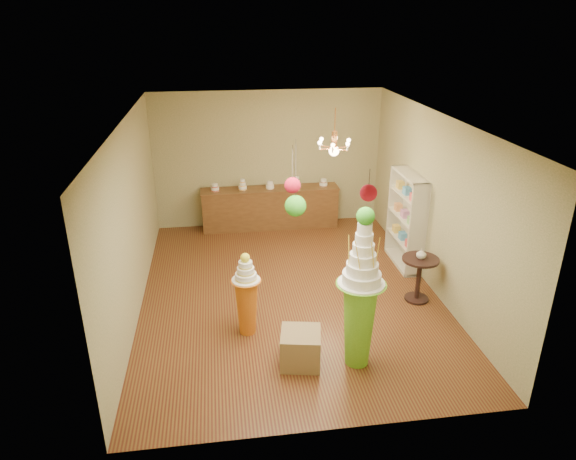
{
  "coord_description": "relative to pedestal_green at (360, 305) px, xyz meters",
  "views": [
    {
      "loc": [
        -1.12,
        -7.73,
        4.48
      ],
      "look_at": [
        -0.02,
        0.0,
        1.17
      ],
      "focal_mm": 32.0,
      "sensor_mm": 36.0,
      "label": 1
    }
  ],
  "objects": [
    {
      "name": "chandelier",
      "position": [
        0.27,
        2.95,
        1.38
      ],
      "size": [
        0.76,
        0.76,
        0.85
      ],
      "rotation": [
        0.0,
        0.0,
        0.21
      ],
      "color": "#E79151",
      "rests_on": "ceiling"
    },
    {
      "name": "wall_back",
      "position": [
        -0.65,
        5.31,
        0.58
      ],
      "size": [
        5.0,
        0.04,
        3.0
      ],
      "primitive_type": "cube",
      "color": "tan",
      "rests_on": "ground"
    },
    {
      "name": "pom_green_mid",
      "position": [
        -0.76,
        0.73,
        1.17
      ],
      "size": [
        0.29,
        0.29,
        1.06
      ],
      "color": "#433830",
      "rests_on": "ceiling"
    },
    {
      "name": "pedestal_green",
      "position": [
        0.0,
        0.0,
        0.0
      ],
      "size": [
        0.69,
        0.69,
        2.3
      ],
      "rotation": [
        0.0,
        0.0,
        0.12
      ],
      "color": "#6BBD2A",
      "rests_on": "floor"
    },
    {
      "name": "round_table",
      "position": [
        1.45,
        1.5,
        -0.42
      ],
      "size": [
        0.73,
        0.73,
        0.78
      ],
      "rotation": [
        0.0,
        0.0,
        -0.24
      ],
      "color": "black",
      "rests_on": "floor"
    },
    {
      "name": "pom_red_right",
      "position": [
        -0.21,
        -0.72,
        1.82
      ],
      "size": [
        0.18,
        0.18,
        0.35
      ],
      "color": "#433830",
      "rests_on": "ceiling"
    },
    {
      "name": "sideboard",
      "position": [
        -0.65,
        5.03,
        -0.44
      ],
      "size": [
        3.04,
        0.54,
        1.16
      ],
      "color": "brown",
      "rests_on": "floor"
    },
    {
      "name": "pedestal_orange",
      "position": [
        -1.45,
        0.95,
        -0.36
      ],
      "size": [
        0.47,
        0.47,
        1.32
      ],
      "rotation": [
        0.0,
        0.0,
        0.15
      ],
      "color": "#C86317",
      "rests_on": "floor"
    },
    {
      "name": "wall_right",
      "position": [
        1.85,
        2.06,
        0.58
      ],
      "size": [
        0.04,
        6.5,
        3.0
      ],
      "primitive_type": "cube",
      "color": "tan",
      "rests_on": "ground"
    },
    {
      "name": "burlap_riser",
      "position": [
        -0.77,
        0.09,
        -0.67
      ],
      "size": [
        0.63,
        0.63,
        0.49
      ],
      "primitive_type": "cube",
      "rotation": [
        0.0,
        0.0,
        -0.19
      ],
      "color": "#90754E",
      "rests_on": "floor"
    },
    {
      "name": "wall_left",
      "position": [
        -3.15,
        2.06,
        0.58
      ],
      "size": [
        0.04,
        6.5,
        3.0
      ],
      "primitive_type": "cube",
      "color": "tan",
      "rests_on": "ground"
    },
    {
      "name": "ceiling",
      "position": [
        -0.65,
        2.06,
        2.08
      ],
      "size": [
        6.5,
        6.5,
        0.0
      ],
      "primitive_type": "plane",
      "rotation": [
        3.14,
        0.0,
        0.0
      ],
      "color": "white",
      "rests_on": "ground"
    },
    {
      "name": "wall_front",
      "position": [
        -0.65,
        -1.19,
        0.58
      ],
      "size": [
        5.0,
        0.04,
        3.0
      ],
      "primitive_type": "cube",
      "color": "tan",
      "rests_on": "ground"
    },
    {
      "name": "vase",
      "position": [
        1.45,
        1.5,
        -0.06
      ],
      "size": [
        0.2,
        0.2,
        0.17
      ],
      "primitive_type": "imported",
      "rotation": [
        0.0,
        0.0,
        0.26
      ],
      "color": "beige",
      "rests_on": "round_table"
    },
    {
      "name": "floor",
      "position": [
        -0.65,
        2.06,
        -0.92
      ],
      "size": [
        6.5,
        6.5,
        0.0
      ],
      "primitive_type": "plane",
      "color": "#573017",
      "rests_on": "ground"
    },
    {
      "name": "shelving_unit",
      "position": [
        1.69,
        2.86,
        -0.02
      ],
      "size": [
        0.33,
        1.2,
        1.8
      ],
      "color": "beige",
      "rests_on": "floor"
    },
    {
      "name": "pom_red_left",
      "position": [
        -0.85,
        0.42,
        1.57
      ],
      "size": [
        0.21,
        0.21,
        0.62
      ],
      "color": "#433830",
      "rests_on": "ceiling"
    }
  ]
}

